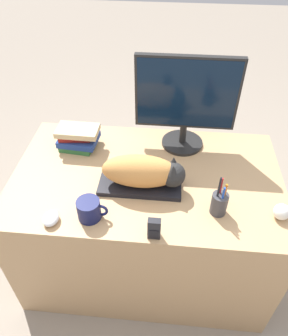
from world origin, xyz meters
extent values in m
plane|color=gray|center=(0.00, 0.00, 0.00)|extent=(12.00, 12.00, 0.00)
cube|color=tan|center=(0.00, 0.39, 0.36)|extent=(1.31, 0.79, 0.73)
cube|color=black|center=(-0.02, 0.31, 0.74)|extent=(0.38, 0.15, 0.02)
ellipsoid|color=#D18C47|center=(-0.02, 0.31, 0.83)|extent=(0.35, 0.14, 0.16)
sphere|color=#262626|center=(0.12, 0.31, 0.82)|extent=(0.11, 0.11, 0.11)
cone|color=#262626|center=(0.12, 0.28, 0.88)|extent=(0.04, 0.04, 0.05)
cone|color=#262626|center=(0.12, 0.34, 0.88)|extent=(0.04, 0.04, 0.05)
cylinder|color=black|center=(0.17, 0.66, 0.74)|extent=(0.22, 0.22, 0.02)
cylinder|color=black|center=(0.17, 0.66, 0.80)|extent=(0.04, 0.04, 0.12)
cube|color=black|center=(0.17, 0.66, 1.04)|extent=(0.50, 0.03, 0.37)
cube|color=black|center=(0.17, 0.65, 1.04)|extent=(0.48, 0.01, 0.35)
ellipsoid|color=silver|center=(-0.37, 0.07, 0.75)|extent=(0.07, 0.09, 0.04)
cylinder|color=#141947|center=(-0.22, 0.11, 0.78)|extent=(0.10, 0.10, 0.09)
torus|color=#141947|center=(-0.17, 0.11, 0.78)|extent=(0.06, 0.01, 0.06)
cylinder|color=#38383D|center=(0.33, 0.19, 0.78)|extent=(0.07, 0.07, 0.10)
cylinder|color=orange|center=(0.34, 0.20, 0.83)|extent=(0.01, 0.01, 0.12)
cylinder|color=#B21E1E|center=(0.32, 0.21, 0.84)|extent=(0.01, 0.01, 0.14)
cylinder|color=black|center=(0.31, 0.19, 0.85)|extent=(0.01, 0.01, 0.17)
cylinder|color=#1E47B2|center=(0.33, 0.18, 0.83)|extent=(0.01, 0.01, 0.12)
sphere|color=silver|center=(0.59, 0.19, 0.76)|extent=(0.07, 0.07, 0.07)
cube|color=black|center=(0.06, 0.04, 0.78)|extent=(0.05, 0.03, 0.10)
cube|color=black|center=(0.06, 0.02, 0.76)|extent=(0.04, 0.00, 0.04)
cube|color=#2D6B38|center=(-0.39, 0.57, 0.74)|extent=(0.18, 0.14, 0.03)
cube|color=navy|center=(-0.38, 0.58, 0.78)|extent=(0.21, 0.17, 0.03)
cube|color=maroon|center=(-0.39, 0.59, 0.81)|extent=(0.17, 0.13, 0.03)
cube|color=#C6B284|center=(-0.37, 0.57, 0.84)|extent=(0.22, 0.13, 0.03)
camera|label=1|loc=(0.10, -0.76, 1.82)|focal=35.00mm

